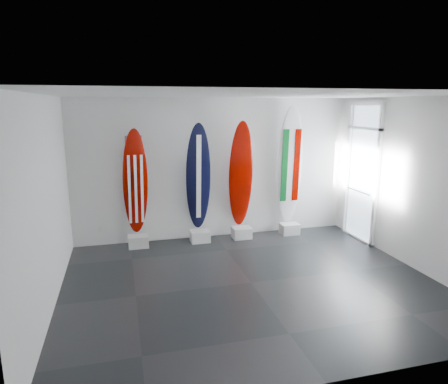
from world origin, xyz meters
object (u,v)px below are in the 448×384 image
object	(u,v)px
surfboard_navy	(198,177)
surfboard_swiss	(241,175)
surfboard_italy	(290,166)
surfboard_usa	(135,183)

from	to	relation	value
surfboard_navy	surfboard_swiss	distance (m)	0.93
surfboard_italy	surfboard_usa	bearing A→B (deg)	-179.85
surfboard_navy	surfboard_swiss	size ratio (longest dim) A/B	0.99
surfboard_usa	surfboard_swiss	bearing A→B (deg)	-4.73
surfboard_navy	surfboard_italy	distance (m)	2.06
surfboard_italy	surfboard_swiss	bearing A→B (deg)	-179.85
surfboard_swiss	surfboard_italy	world-z (taller)	surfboard_italy
surfboard_swiss	surfboard_italy	distance (m)	1.14
surfboard_swiss	surfboard_usa	bearing A→B (deg)	-177.95
surfboard_usa	surfboard_italy	bearing A→B (deg)	-4.73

